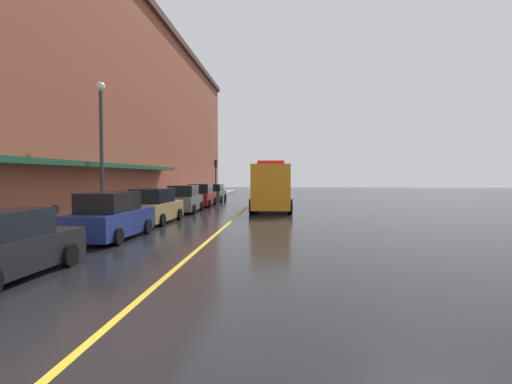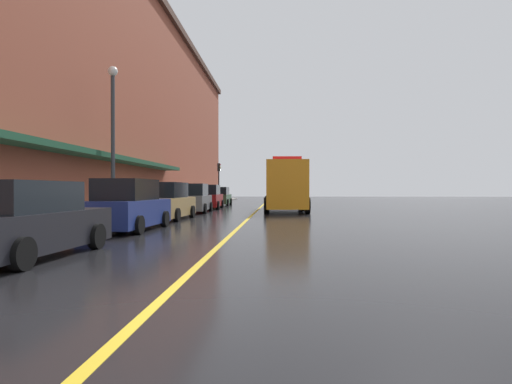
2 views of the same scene
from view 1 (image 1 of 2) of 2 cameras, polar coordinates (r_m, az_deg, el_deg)
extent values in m
plane|color=black|center=(31.02, -1.43, -2.35)|extent=(112.00, 112.00, 0.00)
cube|color=gray|center=(32.20, -12.48, -2.10)|extent=(2.40, 70.00, 0.15)
cube|color=gold|center=(31.02, -1.43, -2.34)|extent=(0.16, 70.00, 0.01)
cube|color=brown|center=(34.11, -23.95, 11.41)|extent=(10.73, 64.00, 16.06)
cube|color=#19472D|center=(23.89, -20.23, 3.54)|extent=(1.20, 22.40, 0.24)
cylinder|color=black|center=(13.52, -32.03, -7.48)|extent=(0.24, 0.65, 0.64)
cylinder|color=black|center=(12.44, -25.10, -8.18)|extent=(0.24, 0.65, 0.64)
cube|color=navy|center=(17.12, -19.87, -4.16)|extent=(1.92, 4.71, 0.94)
cube|color=black|center=(16.84, -20.26, -1.35)|extent=(1.68, 2.61, 0.77)
cylinder|color=black|center=(18.84, -20.44, -4.58)|extent=(0.24, 0.65, 0.64)
cylinder|color=black|center=(18.12, -15.29, -4.79)|extent=(0.24, 0.65, 0.64)
cylinder|color=black|center=(16.32, -24.94, -5.70)|extent=(0.24, 0.65, 0.64)
cylinder|color=black|center=(15.48, -19.15, -6.04)|extent=(0.24, 0.65, 0.64)
cube|color=#A5844C|center=(22.26, -14.31, -2.64)|extent=(1.98, 4.81, 0.92)
cube|color=black|center=(21.98, -14.54, -0.51)|extent=(1.73, 2.67, 0.76)
cylinder|color=black|center=(23.99, -15.18, -3.05)|extent=(0.24, 0.65, 0.64)
cylinder|color=black|center=(23.39, -10.91, -3.15)|extent=(0.24, 0.65, 0.64)
cylinder|color=black|center=(21.27, -18.03, -3.77)|extent=(0.24, 0.65, 0.64)
cylinder|color=black|center=(20.60, -13.28, -3.91)|extent=(0.24, 0.65, 0.64)
cube|color=#595B60|center=(28.36, -10.19, -1.53)|extent=(1.98, 4.59, 0.93)
cube|color=black|center=(28.10, -10.30, 0.17)|extent=(1.73, 2.54, 0.76)
cylinder|color=black|center=(29.96, -11.34, -1.95)|extent=(0.24, 0.65, 0.64)
cylinder|color=black|center=(29.58, -7.83, -1.98)|extent=(0.24, 0.65, 0.64)
cylinder|color=black|center=(27.25, -12.73, -2.39)|extent=(0.24, 0.65, 0.64)
cylinder|color=black|center=(26.82, -8.88, -2.43)|extent=(0.24, 0.65, 0.64)
cube|color=maroon|center=(33.73, -7.80, -0.90)|extent=(1.92, 4.81, 0.93)
cube|color=black|center=(33.46, -7.88, 0.51)|extent=(1.69, 2.66, 0.76)
cylinder|color=black|center=(35.37, -8.82, -1.28)|extent=(0.24, 0.65, 0.64)
cylinder|color=black|center=(35.06, -5.90, -1.30)|extent=(0.24, 0.65, 0.64)
cylinder|color=black|center=(32.48, -9.84, -1.61)|extent=(0.24, 0.65, 0.64)
cylinder|color=black|center=(32.14, -6.68, -1.63)|extent=(0.24, 0.65, 0.64)
cube|color=#2D5133|center=(39.76, -5.98, -0.46)|extent=(1.84, 4.78, 0.85)
cube|color=black|center=(39.50, -6.04, 0.64)|extent=(1.63, 2.64, 0.69)
cylinder|color=black|center=(41.37, -6.88, -0.74)|extent=(0.23, 0.64, 0.64)
cylinder|color=black|center=(41.10, -4.43, -0.75)|extent=(0.23, 0.64, 0.64)
cylinder|color=black|center=(38.48, -7.63, -0.98)|extent=(0.23, 0.64, 0.64)
cylinder|color=black|center=(38.19, -5.01, -0.99)|extent=(0.23, 0.64, 0.64)
cube|color=orange|center=(26.46, 2.12, 0.74)|extent=(2.59, 2.64, 3.00)
cube|color=#3F3F42|center=(31.28, 2.25, 0.77)|extent=(2.66, 6.34, 2.76)
cube|color=red|center=(26.47, 2.13, 4.25)|extent=(1.79, 0.63, 0.24)
cylinder|color=black|center=(26.63, 4.89, -2.06)|extent=(0.32, 1.01, 1.00)
cylinder|color=black|center=(26.67, -0.64, -2.04)|extent=(0.32, 1.01, 1.00)
cylinder|color=black|center=(30.56, 4.64, -1.49)|extent=(0.32, 1.01, 1.00)
cylinder|color=black|center=(30.59, -0.18, -1.48)|extent=(0.32, 1.01, 1.00)
cylinder|color=black|center=(33.10, 4.51, -1.19)|extent=(0.32, 1.01, 1.00)
cylinder|color=black|center=(33.13, 0.06, -1.18)|extent=(0.32, 1.01, 1.00)
cylinder|color=#4C4C51|center=(26.56, -14.19, -1.76)|extent=(0.07, 0.07, 1.05)
cube|color=black|center=(26.52, -14.21, -0.32)|extent=(0.14, 0.18, 0.28)
cylinder|color=#4C4C51|center=(16.34, -26.63, -4.47)|extent=(0.07, 0.07, 1.05)
cube|color=black|center=(16.28, -26.68, -2.14)|extent=(0.14, 0.18, 0.28)
cylinder|color=#4C4C51|center=(27.08, -13.83, -1.67)|extent=(0.07, 0.07, 1.05)
cube|color=black|center=(27.04, -13.84, -0.27)|extent=(0.14, 0.18, 0.28)
cylinder|color=#33383D|center=(20.96, -21.17, 4.53)|extent=(0.18, 0.18, 6.50)
sphere|color=white|center=(21.38, -21.32, 13.86)|extent=(0.44, 0.44, 0.44)
cylinder|color=#232326|center=(48.35, -5.77, 1.52)|extent=(0.14, 0.14, 3.40)
cube|color=black|center=(48.37, -5.78, 4.07)|extent=(0.28, 0.36, 0.90)
sphere|color=red|center=(48.35, -5.59, 4.43)|extent=(0.16, 0.16, 0.16)
sphere|color=gold|center=(48.34, -5.59, 4.07)|extent=(0.16, 0.16, 0.16)
sphere|color=green|center=(48.33, -5.59, 3.72)|extent=(0.16, 0.16, 0.16)
camera|label=2|loc=(1.71, -74.84, -36.52)|focal=29.59mm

